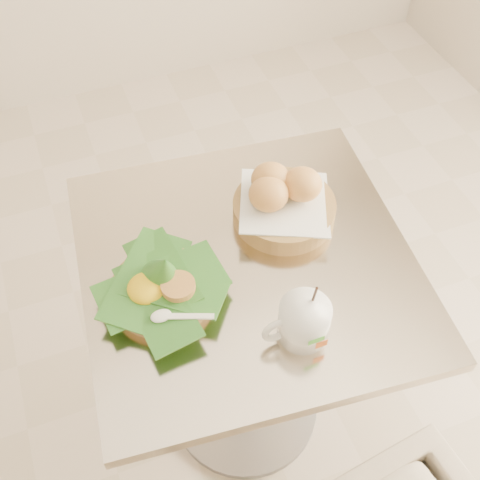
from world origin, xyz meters
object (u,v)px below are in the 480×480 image
object	(u,v)px
bread_basket	(283,201)
coffee_mug	(303,321)
cafe_table	(246,316)
rice_basket	(161,286)

from	to	relation	value
bread_basket	coffee_mug	size ratio (longest dim) A/B	1.49
cafe_table	coffee_mug	size ratio (longest dim) A/B	4.47
cafe_table	bread_basket	distance (m)	0.31
cafe_table	bread_basket	xyz separation A→B (m)	(0.12, 0.09, 0.27)
cafe_table	rice_basket	world-z (taller)	rice_basket
bread_basket	coffee_mug	xyz separation A→B (m)	(-0.09, -0.30, -0.00)
coffee_mug	rice_basket	bearing A→B (deg)	141.34
cafe_table	rice_basket	xyz separation A→B (m)	(-0.19, -0.02, 0.26)
cafe_table	rice_basket	distance (m)	0.32
cafe_table	rice_basket	bearing A→B (deg)	-173.01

